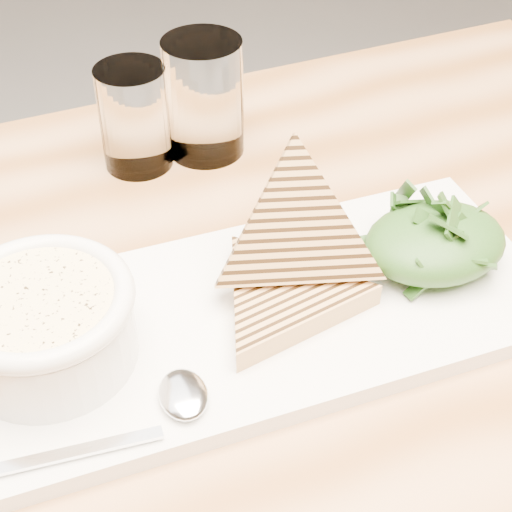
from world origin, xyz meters
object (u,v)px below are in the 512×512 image
object	(u,v)px
glass_far	(134,118)
glass_near	(204,98)
table_top	(192,371)
soup_bowl	(47,332)
platter	(265,313)

from	to	relation	value
glass_far	glass_near	bearing A→B (deg)	0.64
table_top	glass_far	distance (m)	0.27
table_top	glass_near	bearing A→B (deg)	70.10
soup_bowl	glass_far	world-z (taller)	glass_far
table_top	platter	xyz separation A→B (m)	(0.06, 0.01, 0.03)
glass_near	glass_far	distance (m)	0.07
soup_bowl	glass_near	xyz separation A→B (m)	(0.19, 0.24, 0.02)
platter	glass_near	distance (m)	0.25
platter	soup_bowl	world-z (taller)	soup_bowl
table_top	glass_far	xyz separation A→B (m)	(0.02, 0.26, 0.07)
table_top	platter	world-z (taller)	platter
table_top	soup_bowl	size ratio (longest dim) A/B	9.37
platter	glass_near	world-z (taller)	glass_near
glass_far	platter	bearing A→B (deg)	-80.90
glass_far	soup_bowl	bearing A→B (deg)	-116.82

